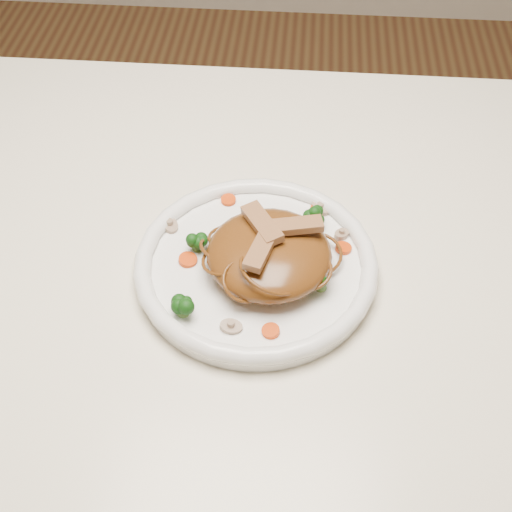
{
  "coord_description": "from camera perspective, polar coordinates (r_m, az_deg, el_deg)",
  "views": [
    {
      "loc": [
        0.08,
        -0.55,
        1.35
      ],
      "look_at": [
        0.04,
        -0.03,
        0.78
      ],
      "focal_mm": 48.24,
      "sensor_mm": 36.0,
      "label": 1
    }
  ],
  "objects": [
    {
      "name": "ground",
      "position": [
        1.46,
        -1.6,
        -20.21
      ],
      "size": [
        4.0,
        4.0,
        0.0
      ],
      "primitive_type": "plane",
      "color": "brown",
      "rests_on": "ground"
    },
    {
      "name": "table",
      "position": [
        0.89,
        -2.47,
        -4.11
      ],
      "size": [
        1.2,
        0.8,
        0.75
      ],
      "color": "silver",
      "rests_on": "ground"
    },
    {
      "name": "plate",
      "position": [
        0.79,
        0.0,
        -1.08
      ],
      "size": [
        0.33,
        0.33,
        0.02
      ],
      "primitive_type": "cylinder",
      "rotation": [
        0.0,
        0.0,
        0.22
      ],
      "color": "white",
      "rests_on": "table"
    },
    {
      "name": "noodle_mound",
      "position": [
        0.76,
        1.1,
        0.19
      ],
      "size": [
        0.15,
        0.15,
        0.05
      ],
      "primitive_type": "ellipsoid",
      "rotation": [
        0.0,
        0.0,
        0.07
      ],
      "color": "#623412",
      "rests_on": "plate"
    },
    {
      "name": "chicken_a",
      "position": [
        0.75,
        3.23,
        2.51
      ],
      "size": [
        0.06,
        0.03,
        0.01
      ],
      "primitive_type": "cube",
      "rotation": [
        0.0,
        0.0,
        0.24
      ],
      "color": "#A3784D",
      "rests_on": "noodle_mound"
    },
    {
      "name": "chicken_b",
      "position": [
        0.75,
        0.51,
        2.71
      ],
      "size": [
        0.05,
        0.07,
        0.01
      ],
      "primitive_type": "cube",
      "rotation": [
        0.0,
        0.0,
        2.11
      ],
      "color": "#A3784D",
      "rests_on": "noodle_mound"
    },
    {
      "name": "chicken_c",
      "position": [
        0.73,
        0.43,
        0.59
      ],
      "size": [
        0.04,
        0.07,
        0.01
      ],
      "primitive_type": "cube",
      "rotation": [
        0.0,
        0.0,
        4.44
      ],
      "color": "#A3784D",
      "rests_on": "noodle_mound"
    },
    {
      "name": "broccoli_0",
      "position": [
        0.82,
        4.94,
        3.33
      ],
      "size": [
        0.03,
        0.03,
        0.03
      ],
      "primitive_type": null,
      "rotation": [
        0.0,
        0.0,
        -0.17
      ],
      "color": "#13450E",
      "rests_on": "plate"
    },
    {
      "name": "broccoli_1",
      "position": [
        0.79,
        -4.88,
        1.36
      ],
      "size": [
        0.03,
        0.03,
        0.03
      ],
      "primitive_type": null,
      "rotation": [
        0.0,
        0.0,
        -0.22
      ],
      "color": "#13450E",
      "rests_on": "plate"
    },
    {
      "name": "broccoli_2",
      "position": [
        0.73,
        -6.12,
        -4.01
      ],
      "size": [
        0.03,
        0.03,
        0.03
      ],
      "primitive_type": null,
      "rotation": [
        0.0,
        0.0,
        0.13
      ],
      "color": "#13450E",
      "rests_on": "plate"
    },
    {
      "name": "broccoli_3",
      "position": [
        0.75,
        5.46,
        -1.79
      ],
      "size": [
        0.04,
        0.04,
        0.03
      ],
      "primitive_type": null,
      "rotation": [
        0.0,
        0.0,
        0.31
      ],
      "color": "#13450E",
      "rests_on": "plate"
    },
    {
      "name": "carrot_0",
      "position": [
        0.84,
        5.19,
        3.84
      ],
      "size": [
        0.02,
        0.02,
        0.0
      ],
      "primitive_type": "cylinder",
      "rotation": [
        0.0,
        0.0,
        0.23
      ],
      "color": "#E13A08",
      "rests_on": "plate"
    },
    {
      "name": "carrot_1",
      "position": [
        0.79,
        -5.67,
        -0.32
      ],
      "size": [
        0.03,
        0.03,
        0.0
      ],
      "primitive_type": "cylinder",
      "rotation": [
        0.0,
        0.0,
        0.31
      ],
      "color": "#E13A08",
      "rests_on": "plate"
    },
    {
      "name": "carrot_2",
      "position": [
        0.8,
        7.26,
        0.67
      ],
      "size": [
        0.02,
        0.02,
        0.0
      ],
      "primitive_type": "cylinder",
      "rotation": [
        0.0,
        0.0,
        0.07
      ],
      "color": "#E13A08",
      "rests_on": "plate"
    },
    {
      "name": "carrot_3",
      "position": [
        0.85,
        -2.3,
        4.65
      ],
      "size": [
        0.02,
        0.02,
        0.0
      ],
      "primitive_type": "cylinder",
      "rotation": [
        0.0,
        0.0,
        -0.39
      ],
      "color": "#E13A08",
      "rests_on": "plate"
    },
    {
      "name": "carrot_4",
      "position": [
        0.72,
        1.22,
        -6.23
      ],
      "size": [
        0.03,
        0.03,
        0.0
      ],
      "primitive_type": "cylinder",
      "rotation": [
        0.0,
        0.0,
        0.43
      ],
      "color": "#E13A08",
      "rests_on": "plate"
    },
    {
      "name": "mushroom_0",
      "position": [
        0.72,
        -2.08,
        -5.88
      ],
      "size": [
        0.02,
        0.02,
        0.01
      ],
      "primitive_type": "cylinder",
      "rotation": [
        0.0,
        0.0,
        -0.02
      ],
      "color": "tan",
      "rests_on": "plate"
    },
    {
      "name": "mushroom_1",
      "position": [
        0.82,
        7.1,
        1.78
      ],
      "size": [
        0.03,
        0.03,
        0.01
      ],
      "primitive_type": "cylinder",
      "rotation": [
        0.0,
        0.0,
        0.87
      ],
      "color": "tan",
      "rests_on": "plate"
    },
    {
      "name": "mushroom_2",
      "position": [
        0.83,
        -7.15,
        2.55
      ],
      "size": [
        0.04,
        0.04,
        0.01
      ],
      "primitive_type": "cylinder",
      "rotation": [
        0.0,
        0.0,
        -1.05
      ],
      "color": "tan",
      "rests_on": "plate"
    },
    {
      "name": "mushroom_3",
      "position": [
        0.85,
        5.36,
        3.97
      ],
      "size": [
        0.04,
        0.04,
        0.01
      ],
      "primitive_type": "cylinder",
      "rotation": [
        0.0,
        0.0,
        2.32
      ],
      "color": "tan",
      "rests_on": "plate"
    }
  ]
}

